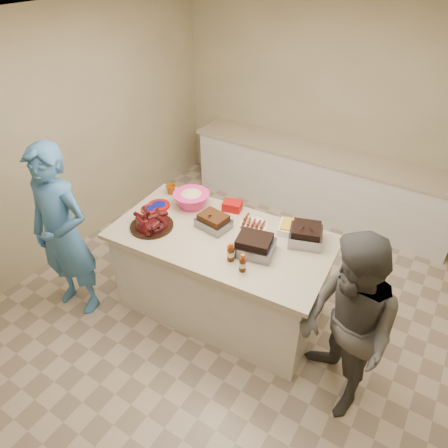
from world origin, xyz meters
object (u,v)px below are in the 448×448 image
Objects in this scene: rib_platter at (152,227)px; guest_gray at (329,392)px; bbq_bottle_b at (242,270)px; plastic_cup at (171,194)px; bbq_bottle_a at (231,260)px; island at (221,307)px; mustard_bottle at (203,219)px; roasting_pan at (305,242)px; coleslaw_bowl at (192,206)px; guest_blue at (83,301)px.

rib_platter is 2.16m from guest_gray.
guest_gray is (1.93, -0.09, -0.95)m from rib_platter.
bbq_bottle_b is 1.59× the size of plastic_cup.
rib_platter is 0.88m from bbq_bottle_a.
island is 18.23× the size of mustard_bottle.
bbq_bottle_b is (-0.28, -0.63, 0.00)m from roasting_pan.
bbq_bottle_b reaches higher than roasting_pan.
plastic_cup is (-0.22, 0.57, 0.00)m from rib_platter.
bbq_bottle_a reaches higher than guest_gray.
coleslaw_bowl is at bearing 164.54° from roasting_pan.
bbq_bottle_a reaches higher than bbq_bottle_b.
rib_platter is at bearing -132.27° from mustard_bottle.
island is 1.01m from mustard_bottle.
bbq_bottle_b reaches higher than rib_platter.
bbq_bottle_b is at bearing -21.88° from bbq_bottle_a.
island is 1.16m from rib_platter.
coleslaw_bowl is 3.32× the size of mustard_bottle.
rib_platter is 0.25× the size of guest_gray.
bbq_bottle_b is at bearing -27.20° from plastic_cup.
guest_gray is (2.61, 0.40, 0.00)m from guest_blue.
plastic_cup is (-0.55, 0.21, 0.00)m from mustard_bottle.
coleslaw_bowl is 0.22× the size of guest_gray.
roasting_pan is 0.78× the size of coleslaw_bowl.
roasting_pan is 0.17× the size of guest_gray.
roasting_pan reaches higher than guest_blue.
roasting_pan is 1.00m from mustard_bottle.
plastic_cup reaches higher than guest_blue.
mustard_bottle reaches higher than guest_gray.
plastic_cup is at bearing 152.10° from bbq_bottle_a.
bbq_bottle_b is at bearing -31.90° from mustard_bottle.
bbq_bottle_b is at bearing -41.08° from island.
rib_platter is 1.12× the size of coleslaw_bowl.
guest_blue is at bearing -162.75° from bbq_bottle_a.
island is 1.02m from bbq_bottle_a.
bbq_bottle_b is 1.54× the size of mustard_bottle.
bbq_bottle_b is 1.40m from plastic_cup.
mustard_bottle is (-0.98, -0.19, 0.00)m from roasting_pan.
bbq_bottle_b is 2.00m from guest_blue.
plastic_cup reaches higher than island.
coleslaw_bowl reaches higher than guest_gray.
bbq_bottle_a is 1.89m from guest_blue.
rib_platter is at bearing 179.33° from bbq_bottle_a.
coleslaw_bowl is 0.34m from plastic_cup.
bbq_bottle_b is 0.09× the size of guest_blue.
bbq_bottle_b reaches higher than mustard_bottle.
coleslaw_bowl reaches higher than mustard_bottle.
guest_gray is (1.60, -0.45, -0.95)m from mustard_bottle.
plastic_cup is at bearing -151.45° from guest_gray.
island is 11.09× the size of bbq_bottle_a.
rib_platter is 1.27m from guest_blue.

